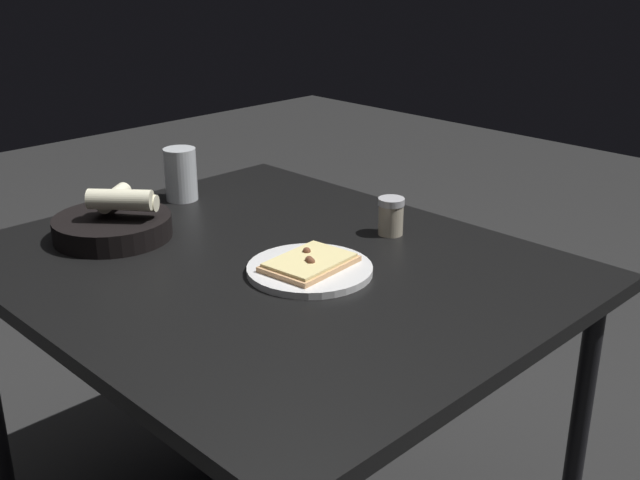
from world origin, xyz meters
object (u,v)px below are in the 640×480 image
(dining_table, at_px, (270,289))
(bread_basket, at_px, (114,223))
(pepper_shaker, at_px, (391,218))
(pizza_plate, at_px, (310,268))
(beer_glass, at_px, (181,178))

(dining_table, height_order, bread_basket, bread_basket)
(bread_basket, xyz_separation_m, pepper_shaker, (-0.40, -0.44, 0.00))
(pizza_plate, xyz_separation_m, beer_glass, (0.55, -0.09, 0.04))
(dining_table, relative_size, pepper_shaker, 13.62)
(dining_table, xyz_separation_m, bread_basket, (0.34, 0.15, 0.09))
(bread_basket, distance_m, pepper_shaker, 0.60)
(dining_table, distance_m, pepper_shaker, 0.31)
(beer_glass, bearing_deg, pizza_plate, 170.58)
(dining_table, bearing_deg, beer_glass, -13.49)
(pepper_shaker, bearing_deg, beer_glass, 19.22)
(dining_table, relative_size, pizza_plate, 4.59)
(pizza_plate, relative_size, pepper_shaker, 2.96)
(bread_basket, distance_m, beer_glass, 0.28)
(pizza_plate, bearing_deg, beer_glass, -9.42)
(pizza_plate, distance_m, pepper_shaker, 0.27)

